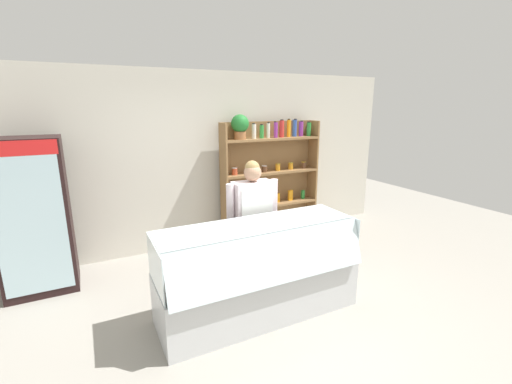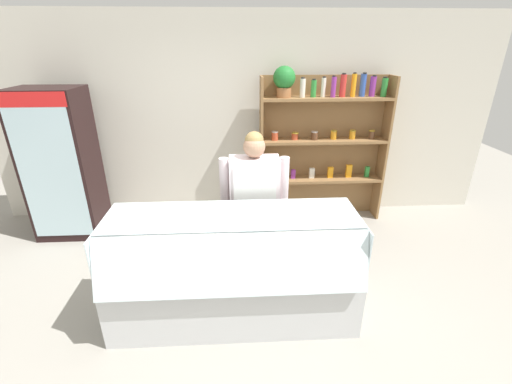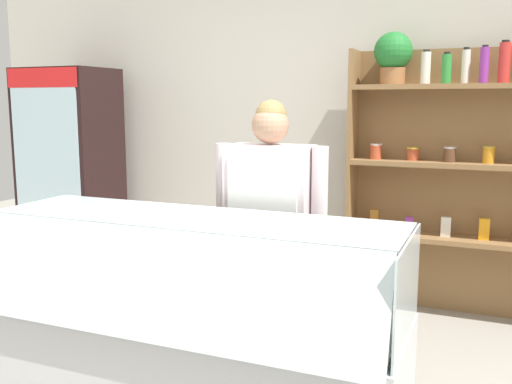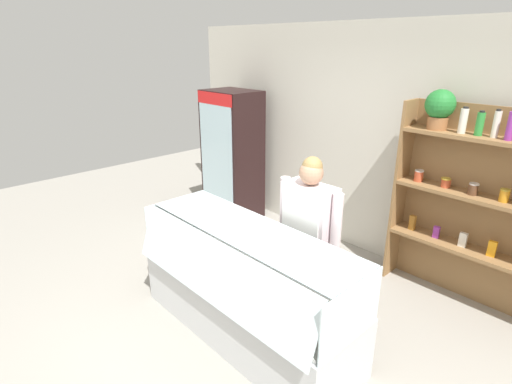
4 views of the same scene
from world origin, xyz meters
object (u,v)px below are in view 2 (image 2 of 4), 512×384
object	(u,v)px
shelving_unit	(319,136)
shop_clerk	(254,197)
deli_display_case	(234,286)
drinks_fridge	(62,165)

from	to	relation	value
shelving_unit	shop_clerk	distance (m)	1.67
shelving_unit	deli_display_case	bearing A→B (deg)	-120.73
deli_display_case	shop_clerk	xyz separation A→B (m)	(0.21, 0.56, 0.62)
drinks_fridge	shop_clerk	xyz separation A→B (m)	(2.33, -1.09, 0.01)
drinks_fridge	shop_clerk	distance (m)	2.57
deli_display_case	shop_clerk	world-z (taller)	shop_clerk
shelving_unit	shop_clerk	world-z (taller)	shelving_unit
shelving_unit	deli_display_case	distance (m)	2.40
shop_clerk	drinks_fridge	bearing A→B (deg)	154.98
drinks_fridge	shelving_unit	xyz separation A→B (m)	(3.26, 0.28, 0.25)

